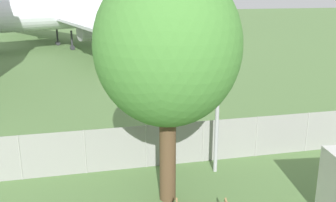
% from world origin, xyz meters
% --- Properties ---
extents(perimeter_fence, '(56.07, 0.07, 1.90)m').
position_xyz_m(perimeter_fence, '(0.00, 11.17, 0.95)').
color(perimeter_fence, gray).
rests_on(perimeter_fence, ground).
extents(airplane, '(45.17, 37.57, 12.18)m').
position_xyz_m(airplane, '(-5.52, 46.29, 4.24)').
color(airplane, silver).
rests_on(airplane, ground).
extents(tree_near_hangar, '(4.91, 4.91, 8.32)m').
position_xyz_m(tree_near_hangar, '(0.32, 8.41, 5.59)').
color(tree_near_hangar, '#4C3823').
rests_on(tree_near_hangar, ground).
extents(light_mast, '(0.44, 0.44, 7.06)m').
position_xyz_m(light_mast, '(2.76, 10.13, 4.37)').
color(light_mast, '#99999E').
rests_on(light_mast, ground).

